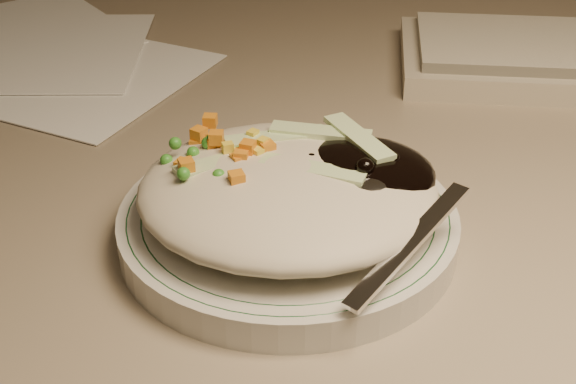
{
  "coord_description": "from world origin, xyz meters",
  "views": [
    {
      "loc": [
        -0.03,
        0.77,
        1.05
      ],
      "look_at": [
        -0.06,
        1.21,
        0.78
      ],
      "focal_mm": 50.0,
      "sensor_mm": 36.0,
      "label": 1
    }
  ],
  "objects": [
    {
      "name": "meal",
      "position": [
        -0.05,
        1.21,
        0.78
      ],
      "size": [
        0.21,
        0.19,
        0.05
      ],
      "color": "#B7AC94",
      "rests_on": "plate"
    },
    {
      "name": "plate_rim",
      "position": [
        -0.06,
        1.21,
        0.76
      ],
      "size": [
        0.21,
        0.21,
        0.0
      ],
      "color": "#144723",
      "rests_on": "plate"
    },
    {
      "name": "plate",
      "position": [
        -0.06,
        1.21,
        0.75
      ],
      "size": [
        0.22,
        0.22,
        0.02
      ],
      "primitive_type": "cylinder",
      "color": "beige",
      "rests_on": "desk"
    },
    {
      "name": "desk",
      "position": [
        0.0,
        1.38,
        0.54
      ],
      "size": [
        1.4,
        0.7,
        0.74
      ],
      "color": "gray",
      "rests_on": "ground"
    }
  ]
}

